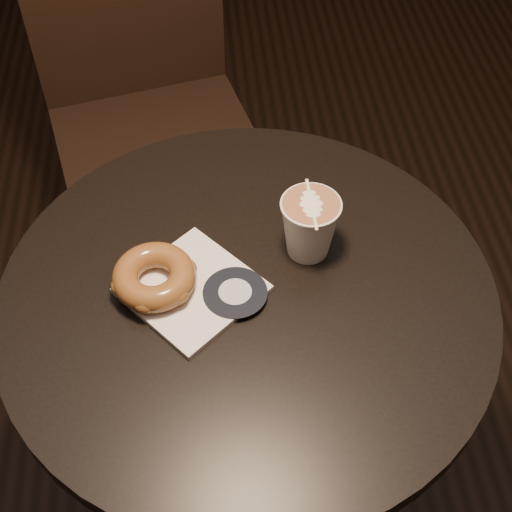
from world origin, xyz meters
name	(u,v)px	position (x,y,z in m)	size (l,w,h in m)	color
cafe_table	(248,365)	(0.00, 0.00, 0.55)	(0.70, 0.70, 0.75)	black
chair	(141,74)	(-0.18, 0.73, 0.61)	(0.52, 0.52, 1.08)	black
pastry_bag	(192,289)	(-0.08, 0.00, 0.75)	(0.16, 0.16, 0.01)	white
doughnut	(154,277)	(-0.13, 0.01, 0.78)	(0.12, 0.12, 0.04)	brown
latte_cup	(309,227)	(0.09, 0.07, 0.80)	(0.09, 0.09, 0.10)	white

